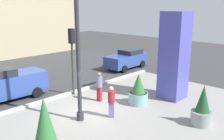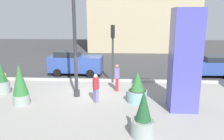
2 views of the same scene
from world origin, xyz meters
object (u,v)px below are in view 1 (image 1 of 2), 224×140
at_px(art_pillar_blue, 174,56).
at_px(potted_plant_near_right, 202,109).
at_px(lamp_post, 78,45).
at_px(traffic_light_corner, 72,51).
at_px(car_far_lane, 7,84).
at_px(car_curb_east, 127,59).
at_px(pedestrian_on_sidewalk, 111,100).
at_px(pedestrian_by_curb, 99,85).
at_px(potted_plant_curbside, 138,91).
at_px(potted_plant_by_pillar, 45,128).

xyz_separation_m(art_pillar_blue, potted_plant_near_right, (-2.26, -2.95, -1.82)).
bearing_deg(lamp_post, traffic_light_corner, 57.43).
distance_m(car_far_lane, car_curb_east, 10.94).
bearing_deg(car_far_lane, pedestrian_on_sidewalk, -67.96).
distance_m(traffic_light_corner, pedestrian_by_curb, 2.76).
relative_size(potted_plant_curbside, traffic_light_corner, 0.44).
xyz_separation_m(lamp_post, potted_plant_by_pillar, (-2.81, -1.48, -2.62)).
bearing_deg(car_curb_east, traffic_light_corner, -164.43).
distance_m(potted_plant_curbside, potted_plant_near_right, 3.79).
xyz_separation_m(potted_plant_by_pillar, car_far_lane, (1.58, 6.82, -0.15)).
bearing_deg(lamp_post, car_far_lane, 102.96).
xyz_separation_m(lamp_post, potted_plant_near_right, (3.69, -4.55, -2.97)).
height_order(potted_plant_curbside, car_curb_east, potted_plant_curbside).
height_order(car_curb_east, pedestrian_by_curb, pedestrian_by_curb).
distance_m(potted_plant_curbside, pedestrian_on_sidewalk, 2.36).
relative_size(potted_plant_by_pillar, car_far_lane, 0.53).
height_order(potted_plant_by_pillar, potted_plant_curbside, potted_plant_by_pillar).
xyz_separation_m(car_curb_east, pedestrian_on_sidewalk, (-8.42, -6.23, 0.07)).
bearing_deg(art_pillar_blue, lamp_post, 164.94).
distance_m(art_pillar_blue, potted_plant_by_pillar, 8.88).
bearing_deg(car_far_lane, potted_plant_by_pillar, -103.04).
relative_size(traffic_light_corner, car_curb_east, 0.97).
height_order(potted_plant_by_pillar, pedestrian_by_curb, potted_plant_by_pillar).
bearing_deg(art_pillar_blue, car_curb_east, 61.51).
distance_m(art_pillar_blue, traffic_light_corner, 6.19).
bearing_deg(car_far_lane, pedestrian_by_curb, -48.72).
distance_m(potted_plant_curbside, car_curb_east, 8.59).
bearing_deg(pedestrian_on_sidewalk, art_pillar_blue, -8.59).
distance_m(lamp_post, pedestrian_by_curb, 3.87).
bearing_deg(pedestrian_by_curb, lamp_post, -153.96).
xyz_separation_m(potted_plant_by_pillar, traffic_light_corner, (4.85, 4.67, 1.71)).
distance_m(car_curb_east, pedestrian_by_curb, 8.39).
bearing_deg(potted_plant_near_right, pedestrian_on_sidewalk, 123.28).
xyz_separation_m(potted_plant_curbside, car_curb_east, (6.06, 6.09, 0.08)).
xyz_separation_m(lamp_post, car_far_lane, (-1.23, 5.34, -2.78)).
distance_m(lamp_post, pedestrian_on_sidewalk, 3.26).
bearing_deg(pedestrian_by_curb, art_pillar_blue, -38.26).
bearing_deg(potted_plant_by_pillar, car_curb_east, 28.54).
height_order(lamp_post, car_curb_east, lamp_post).
relative_size(potted_plant_curbside, potted_plant_near_right, 0.92).
bearing_deg(pedestrian_by_curb, traffic_light_corner, 100.68).
distance_m(lamp_post, potted_plant_by_pillar, 4.12).
relative_size(traffic_light_corner, car_far_lane, 0.94).
height_order(lamp_post, potted_plant_curbside, lamp_post).
distance_m(lamp_post, art_pillar_blue, 6.27).
relative_size(lamp_post, car_curb_east, 1.79).
distance_m(potted_plant_near_right, car_far_lane, 11.04).
distance_m(art_pillar_blue, pedestrian_on_sidewalk, 5.00).
relative_size(potted_plant_by_pillar, potted_plant_near_right, 1.19).
distance_m(potted_plant_by_pillar, traffic_light_corner, 6.95).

